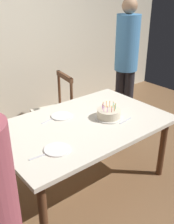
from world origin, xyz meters
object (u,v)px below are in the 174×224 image
(dining_table, at_px, (83,129))
(person_guest, at_px, (126,58))
(birthday_cake, at_px, (109,114))
(plate_near_celebrant, at_px, (57,149))
(plate_far_side, at_px, (62,116))
(chair_spindle_back, at_px, (54,113))

(dining_table, bearing_deg, person_guest, 26.71)
(dining_table, relative_size, person_guest, 0.93)
(birthday_cake, relative_size, plate_near_celebrant, 1.27)
(plate_far_side, distance_m, chair_spindle_back, 0.73)
(dining_table, height_order, plate_near_celebrant, plate_near_celebrant)
(birthday_cake, bearing_deg, plate_far_side, 136.48)
(plate_far_side, bearing_deg, dining_table, -70.89)
(birthday_cake, bearing_deg, chair_spindle_back, 93.85)
(plate_far_side, bearing_deg, chair_spindle_back, 65.14)
(birthday_cake, relative_size, person_guest, 0.15)
(dining_table, height_order, plate_far_side, plate_far_side)
(birthday_cake, distance_m, chair_spindle_back, 1.00)
(dining_table, xyz_separation_m, plate_far_side, (-0.08, 0.25, 0.08))
(plate_far_side, bearing_deg, person_guest, 16.28)
(plate_near_celebrant, relative_size, chair_spindle_back, 0.23)
(plate_far_side, bearing_deg, plate_near_celebrant, -127.94)
(person_guest, bearing_deg, birthday_cake, -144.32)
(plate_near_celebrant, xyz_separation_m, person_guest, (1.75, 0.89, 0.31))
(birthday_cake, relative_size, plate_far_side, 1.27)
(birthday_cake, bearing_deg, person_guest, 35.68)
(plate_near_celebrant, relative_size, person_guest, 0.12)
(dining_table, height_order, birthday_cake, birthday_cake)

